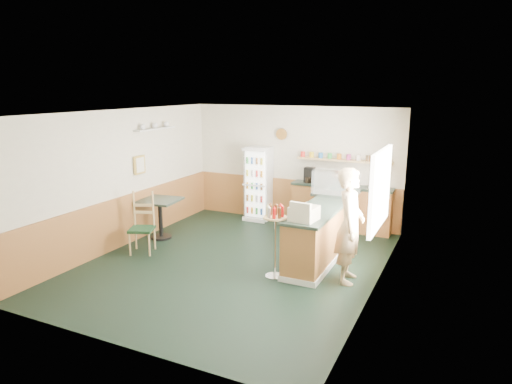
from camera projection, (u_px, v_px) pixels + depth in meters
The scene contains 13 objects.
ground at pixel (234, 263), 8.27m from camera, with size 6.00×6.00×0.00m, color black.
room_envelope at pixel (241, 173), 8.66m from camera, with size 5.04×6.02×2.72m.
service_counter at pixel (324, 232), 8.55m from camera, with size 0.68×3.01×1.01m.
back_counter at pixel (340, 205), 10.12m from camera, with size 2.24×0.42×1.69m.
drinks_fridge at pixel (258, 184), 10.82m from camera, with size 0.58×0.52×1.75m.
display_case at pixel (336, 184), 8.97m from camera, with size 0.89×0.46×0.50m.
cash_register at pixel (304, 213), 7.36m from camera, with size 0.40×0.42×0.23m, color beige.
shopkeeper at pixel (350, 226), 7.30m from camera, with size 0.63×0.45×1.89m, color tan.
condiment_stand at pixel (275, 230), 7.49m from camera, with size 0.39×0.39×1.23m.
newspaper_rack at pixel (305, 223), 8.60m from camera, with size 0.09×0.48×0.75m.
cafe_table at pixel (160, 211), 9.50m from camera, with size 0.84×0.84×0.84m.
cafe_chair at pixel (144, 221), 8.74m from camera, with size 0.57×0.57×1.17m.
dog_doorstop at pixel (285, 250), 8.56m from camera, with size 0.21×0.27×0.25m.
Camera 1 is at (3.68, -6.85, 3.12)m, focal length 32.00 mm.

